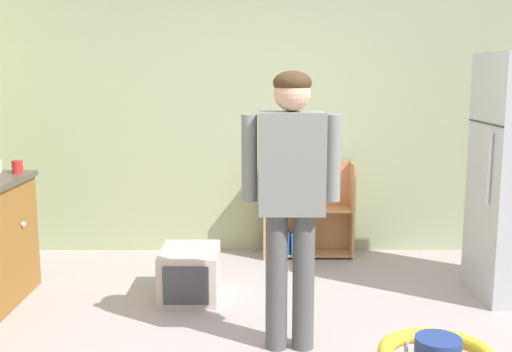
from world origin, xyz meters
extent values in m
cube|color=#A4B085|center=(0.00, 2.33, 1.35)|extent=(5.20, 0.06, 2.70)
sphere|color=silver|center=(-1.89, 1.06, 0.56)|extent=(0.04, 0.04, 0.04)
cylinder|color=silver|center=(1.42, 0.97, 0.98)|extent=(0.02, 0.02, 0.50)
cube|color=#333333|center=(1.43, 1.14, 1.28)|extent=(0.01, 0.67, 0.01)
cube|color=tan|center=(-0.13, 2.11, 0.42)|extent=(0.02, 0.28, 0.85)
cube|color=tan|center=(0.65, 2.11, 0.42)|extent=(0.02, 0.28, 0.85)
cube|color=tan|center=(0.26, 2.24, 0.42)|extent=(0.80, 0.02, 0.85)
cube|color=tan|center=(0.26, 2.11, 0.03)|extent=(0.76, 0.24, 0.02)
cube|color=tan|center=(0.26, 2.11, 0.43)|extent=(0.76, 0.24, 0.02)
cube|color=#464345|center=(-0.09, 2.08, 0.13)|extent=(0.02, 0.17, 0.19)
cube|color=#433444|center=(-0.09, 2.08, 0.56)|extent=(0.03, 0.17, 0.23)
cube|color=#924092|center=(-0.03, 2.08, 0.14)|extent=(0.03, 0.17, 0.19)
cube|color=#89328B|center=(-0.03, 2.08, 0.54)|extent=(0.03, 0.17, 0.18)
cube|color=#2F5AA0|center=(0.04, 2.08, 0.13)|extent=(0.02, 0.17, 0.18)
cube|color=#23549E|center=(0.00, 2.08, 0.57)|extent=(0.02, 0.17, 0.25)
cube|color=#204DA0|center=(0.08, 2.08, 0.13)|extent=(0.03, 0.17, 0.19)
cube|color=#B22125|center=(0.09, 2.08, 0.55)|extent=(0.03, 0.17, 0.22)
cube|color=#275BA2|center=(0.12, 2.08, 0.13)|extent=(0.02, 0.17, 0.17)
cube|color=beige|center=(0.15, 2.08, 0.55)|extent=(0.03, 0.17, 0.20)
cube|color=#813C8E|center=(0.22, 2.08, 0.15)|extent=(0.02, 0.17, 0.21)
cube|color=gold|center=(0.18, 2.08, 0.53)|extent=(0.03, 0.17, 0.17)
cube|color=#258148|center=(0.21, 2.08, 0.13)|extent=(0.03, 0.17, 0.18)
cube|color=orange|center=(0.24, 2.08, 0.55)|extent=(0.02, 0.17, 0.21)
cylinder|color=#515453|center=(-0.08, 0.23, 0.42)|extent=(0.13, 0.13, 0.83)
cylinder|color=#515453|center=(0.08, 0.23, 0.42)|extent=(0.13, 0.13, 0.83)
cube|color=gray|center=(0.00, 0.23, 1.13)|extent=(0.38, 0.22, 0.59)
cylinder|color=gray|center=(-0.24, 0.23, 1.15)|extent=(0.09, 0.09, 0.50)
cylinder|color=gray|center=(0.24, 0.23, 1.15)|extent=(0.09, 0.09, 0.50)
sphere|color=#E0AF88|center=(0.00, 0.23, 1.52)|extent=(0.21, 0.21, 0.21)
ellipsoid|color=#442D19|center=(0.00, 0.23, 1.58)|extent=(0.22, 0.22, 0.14)
cylinder|color=navy|center=(0.71, -0.35, 0.27)|extent=(0.23, 0.23, 0.10)
cube|color=beige|center=(-0.69, 1.09, 0.18)|extent=(0.42, 0.54, 0.36)
cube|color=#424247|center=(-0.69, 0.82, 0.18)|extent=(0.32, 0.01, 0.27)
cylinder|color=red|center=(-1.98, 1.26, 0.95)|extent=(0.08, 0.08, 0.09)
camera|label=1|loc=(-0.20, -3.28, 1.64)|focal=43.41mm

